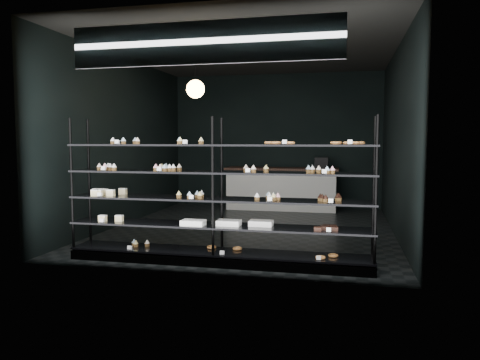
{
  "coord_description": "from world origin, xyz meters",
  "views": [
    {
      "loc": [
        1.66,
        -8.27,
        1.61
      ],
      "look_at": [
        0.22,
        -1.9,
        1.06
      ],
      "focal_mm": 35.0,
      "sensor_mm": 36.0,
      "label": 1
    }
  ],
  "objects": [
    {
      "name": "room",
      "position": [
        0.0,
        0.0,
        1.6
      ],
      "size": [
        5.01,
        6.01,
        3.2
      ],
      "color": "black",
      "rests_on": "ground"
    },
    {
      "name": "service_counter",
      "position": [
        0.23,
        2.5,
        0.5
      ],
      "size": [
        2.6,
        0.65,
        1.23
      ],
      "color": "beige",
      "rests_on": "room"
    },
    {
      "name": "display_shelf",
      "position": [
        0.02,
        -2.45,
        0.63
      ],
      "size": [
        4.0,
        0.5,
        1.91
      ],
      "color": "black",
      "rests_on": "room"
    },
    {
      "name": "pendant_lamp",
      "position": [
        -0.76,
        -0.88,
        2.45
      ],
      "size": [
        0.3,
        0.3,
        0.88
      ],
      "color": "black",
      "rests_on": "room"
    },
    {
      "name": "signage",
      "position": [
        0.0,
        -2.93,
        2.75
      ],
      "size": [
        3.3,
        0.05,
        0.5
      ],
      "color": "#0C0B39",
      "rests_on": "room"
    }
  ]
}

